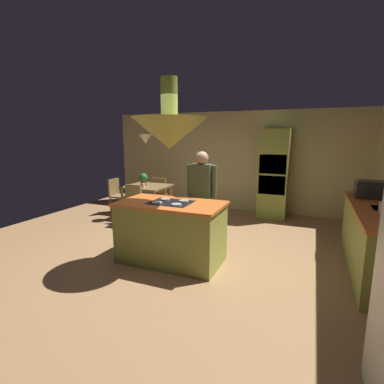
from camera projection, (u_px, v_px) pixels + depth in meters
name	position (u px, v px, depth m)	size (l,w,h in m)	color
ground	(177.00, 256.00, 4.75)	(8.16, 8.16, 0.00)	#AD7F51
wall_back	(233.00, 161.00, 7.64)	(6.80, 0.10, 2.55)	beige
kitchen_island	(171.00, 232.00, 4.48)	(1.61, 0.89, 0.96)	#939E42
counter_run_right	(375.00, 240.00, 4.13)	(0.73, 2.47, 0.94)	#939E42
oven_tower	(274.00, 174.00, 6.90)	(0.66, 0.62, 2.10)	#939E42
dining_table	(147.00, 190.00, 6.99)	(0.99, 0.93, 0.76)	olive
person_at_island	(202.00, 194.00, 4.95)	(0.53, 0.22, 1.68)	tan
range_hood	(170.00, 131.00, 4.20)	(1.10, 1.10, 1.00)	#939E42
pendant_light_over_table	(145.00, 139.00, 6.77)	(0.32, 0.32, 0.82)	beige
chair_facing_island	(131.00, 202.00, 6.40)	(0.40, 0.40, 0.87)	olive
chair_by_back_wall	(161.00, 191.00, 7.64)	(0.40, 0.40, 0.87)	olive
chair_at_corner	(117.00, 193.00, 7.35)	(0.40, 0.40, 0.87)	olive
potted_plant_on_table	(143.00, 179.00, 6.91)	(0.20, 0.20, 0.30)	#99382D
cup_on_table	(143.00, 185.00, 6.74)	(0.07, 0.07, 0.09)	white
canister_tea	(384.00, 207.00, 3.81)	(0.11, 0.11, 0.14)	silver
microwave_on_counter	(371.00, 190.00, 4.68)	(0.46, 0.36, 0.28)	#232326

